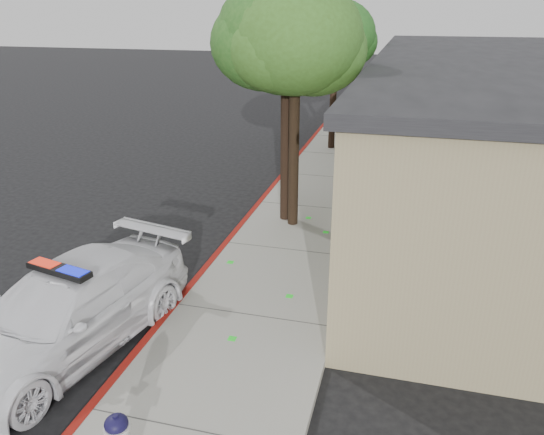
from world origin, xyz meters
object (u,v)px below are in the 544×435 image
Objects in this scene: street_tree_mid at (296,43)px; street_tree_far at (337,38)px; clapboard_building at (495,127)px; street_tree_near at (287,40)px; police_car at (66,311)px.

street_tree_mid is 8.32m from street_tree_far.
clapboard_building is 7.42m from street_tree_near.
street_tree_mid is (2.59, 6.24, 4.01)m from police_car.
street_tree_near reaches higher than street_tree_far.
street_tree_far reaches higher than police_car.
street_tree_mid reaches higher than street_tree_far.
police_car is 0.95× the size of street_tree_far.
clapboard_building is 3.86× the size of police_car.
police_car is at bearing -112.50° from street_tree_mid.
clapboard_building is 13.28m from police_car.
clapboard_building is 3.35× the size of street_tree_near.
clapboard_building is at bearing 36.16° from street_tree_near.
street_tree_far is at bearing 89.62° from street_tree_near.
police_car is 8.01m from street_tree_near.
street_tree_near reaches higher than police_car.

